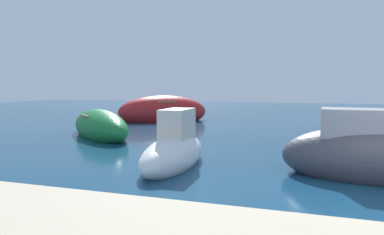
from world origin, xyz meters
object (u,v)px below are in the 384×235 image
object	(u,v)px
moored_boat_4	(174,151)
moored_boat_3	(100,127)
moored_boat_2	(163,112)
moored_boat_0	(383,157)

from	to	relation	value
moored_boat_4	moored_boat_3	bearing A→B (deg)	-130.67
moored_boat_2	moored_boat_4	bearing A→B (deg)	76.96
moored_boat_0	moored_boat_3	size ratio (longest dim) A/B	0.92
moored_boat_0	moored_boat_3	xyz separation A→B (m)	(-10.02, 3.99, -0.11)
moored_boat_3	moored_boat_4	bearing A→B (deg)	-178.62
moored_boat_0	moored_boat_2	world-z (taller)	moored_boat_0
moored_boat_2	moored_boat_3	size ratio (longest dim) A/B	1.13
moored_boat_3	moored_boat_0	bearing A→B (deg)	-160.16
moored_boat_3	moored_boat_2	bearing A→B (deg)	-48.97
moored_boat_3	moored_boat_4	xyz separation A→B (m)	(4.98, -4.21, -0.01)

